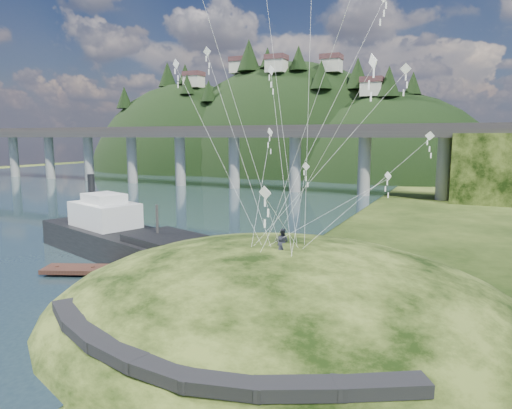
% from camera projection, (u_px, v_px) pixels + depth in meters
% --- Properties ---
extents(ground, '(320.00, 320.00, 0.00)m').
position_uv_depth(ground, '(173.00, 305.00, 33.80)').
color(ground, black).
rests_on(ground, ground).
extents(grass_hill, '(36.00, 32.00, 13.00)m').
position_uv_depth(grass_hill, '(283.00, 333.00, 32.43)').
color(grass_hill, black).
rests_on(grass_hill, ground).
extents(footpath, '(22.29, 5.84, 0.83)m').
position_uv_depth(footpath, '(180.00, 356.00, 21.63)').
color(footpath, black).
rests_on(footpath, ground).
extents(bridge, '(160.00, 11.00, 15.00)m').
position_uv_depth(bridge, '(255.00, 148.00, 106.21)').
color(bridge, '#2D2B2B').
rests_on(bridge, ground).
extents(far_ridge, '(153.00, 70.00, 94.50)m').
position_uv_depth(far_ridge, '(274.00, 193.00, 162.57)').
color(far_ridge, black).
rests_on(far_ridge, ground).
extents(work_barge, '(24.49, 13.36, 8.28)m').
position_uv_depth(work_barge, '(119.00, 237.00, 47.47)').
color(work_barge, black).
rests_on(work_barge, ground).
extents(wooden_dock, '(15.14, 8.28, 1.10)m').
position_uv_depth(wooden_dock, '(129.00, 270.00, 41.10)').
color(wooden_dock, '#311A14').
rests_on(wooden_dock, ground).
extents(kite_flyers, '(1.51, 2.69, 1.95)m').
position_uv_depth(kite_flyers, '(282.00, 230.00, 31.71)').
color(kite_flyers, '#252631').
rests_on(kite_flyers, ground).
extents(kite_swarm, '(20.14, 16.36, 19.63)m').
position_uv_depth(kite_swarm, '(298.00, 57.00, 32.11)').
color(kite_swarm, white).
rests_on(kite_swarm, ground).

